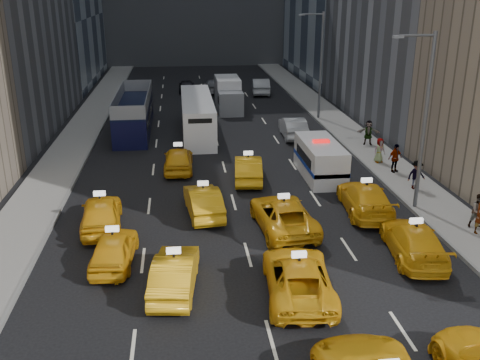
# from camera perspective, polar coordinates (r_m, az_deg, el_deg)

# --- Properties ---
(sidewalk_west) EXTENTS (3.00, 90.00, 0.15)m
(sidewalk_west) POSITION_cam_1_polar(r_m,az_deg,el_deg) (39.82, -17.63, 3.18)
(sidewalk_west) COLOR gray
(sidewalk_west) RESTS_ON ground
(sidewalk_east) EXTENTS (3.00, 90.00, 0.15)m
(sidewalk_east) POSITION_cam_1_polar(r_m,az_deg,el_deg) (41.22, 12.39, 4.22)
(sidewalk_east) COLOR gray
(sidewalk_east) RESTS_ON ground
(curb_west) EXTENTS (0.15, 90.00, 0.18)m
(curb_west) POSITION_cam_1_polar(r_m,az_deg,el_deg) (39.56, -15.57, 3.30)
(curb_west) COLOR slate
(curb_west) RESTS_ON ground
(curb_east) EXTENTS (0.15, 90.00, 0.18)m
(curb_east) POSITION_cam_1_polar(r_m,az_deg,el_deg) (40.78, 10.45, 4.21)
(curb_east) COLOR slate
(curb_east) RESTS_ON ground
(streetlight_near) EXTENTS (2.15, 0.22, 9.00)m
(streetlight_near) POSITION_cam_1_polar(r_m,az_deg,el_deg) (27.90, 18.95, 6.40)
(streetlight_near) COLOR #595B60
(streetlight_near) RESTS_ON ground
(streetlight_far) EXTENTS (2.15, 0.22, 9.00)m
(streetlight_far) POSITION_cam_1_polar(r_m,az_deg,el_deg) (46.46, 8.50, 12.32)
(streetlight_far) COLOR #595B60
(streetlight_far) RESTS_ON ground
(taxi_8) EXTENTS (1.91, 4.18, 1.39)m
(taxi_8) POSITION_cam_1_polar(r_m,az_deg,el_deg) (22.97, -13.30, -7.16)
(taxi_8) COLOR #E8A213
(taxi_8) RESTS_ON ground
(taxi_9) EXTENTS (2.04, 4.53, 1.44)m
(taxi_9) POSITION_cam_1_polar(r_m,az_deg,el_deg) (20.73, -6.99, -9.79)
(taxi_9) COLOR #E8A213
(taxi_9) RESTS_ON ground
(taxi_10) EXTENTS (2.85, 5.40, 1.45)m
(taxi_10) POSITION_cam_1_polar(r_m,az_deg,el_deg) (20.43, 6.22, -10.24)
(taxi_10) COLOR #E8A213
(taxi_10) RESTS_ON ground
(taxi_11) EXTENTS (2.70, 5.23, 1.45)m
(taxi_11) POSITION_cam_1_polar(r_m,az_deg,el_deg) (24.10, 18.04, -6.21)
(taxi_11) COLOR #E8A213
(taxi_11) RESTS_ON ground
(taxi_12) EXTENTS (2.21, 4.74, 1.57)m
(taxi_12) POSITION_cam_1_polar(r_m,az_deg,el_deg) (26.33, -14.58, -3.43)
(taxi_12) COLOR #E8A213
(taxi_12) RESTS_ON ground
(taxi_13) EXTENTS (2.01, 4.60, 1.47)m
(taxi_13) POSITION_cam_1_polar(r_m,az_deg,el_deg) (27.08, -3.93, -2.25)
(taxi_13) COLOR #E8A213
(taxi_13) RESTS_ON ground
(taxi_14) EXTENTS (2.84, 5.47, 1.47)m
(taxi_14) POSITION_cam_1_polar(r_m,az_deg,el_deg) (25.51, 4.63, -3.71)
(taxi_14) COLOR #E8A213
(taxi_14) RESTS_ON ground
(taxi_15) EXTENTS (2.62, 5.45, 1.53)m
(taxi_15) POSITION_cam_1_polar(r_m,az_deg,el_deg) (28.02, 13.21, -1.91)
(taxi_15) COLOR #E8A213
(taxi_15) RESTS_ON ground
(taxi_16) EXTENTS (1.92, 4.47, 1.50)m
(taxi_16) POSITION_cam_1_polar(r_m,az_deg,el_deg) (33.70, -6.58, 2.22)
(taxi_16) COLOR #E8A213
(taxi_16) RESTS_ON ground
(taxi_17) EXTENTS (2.03, 4.65, 1.49)m
(taxi_17) POSITION_cam_1_polar(r_m,az_deg,el_deg) (31.77, 0.87, 1.23)
(taxi_17) COLOR #E8A213
(taxi_17) RESTS_ON ground
(nypd_van) EXTENTS (2.63, 5.58, 2.32)m
(nypd_van) POSITION_cam_1_polar(r_m,az_deg,el_deg) (32.70, 8.54, 2.12)
(nypd_van) COLOR silver
(nypd_van) RESTS_ON ground
(double_decker) EXTENTS (2.57, 10.90, 3.16)m
(double_decker) POSITION_cam_1_polar(r_m,az_deg,el_deg) (43.43, -11.23, 7.13)
(double_decker) COLOR black
(double_decker) RESTS_ON ground
(city_bus) EXTENTS (3.42, 11.28, 2.87)m
(city_bus) POSITION_cam_1_polar(r_m,az_deg,el_deg) (42.06, -4.59, 6.83)
(city_bus) COLOR silver
(city_bus) RESTS_ON ground
(box_truck) EXTENTS (2.42, 6.42, 2.90)m
(box_truck) POSITION_cam_1_polar(r_m,az_deg,el_deg) (50.34, -1.25, 9.08)
(box_truck) COLOR silver
(box_truck) RESTS_ON ground
(misc_car_0) EXTENTS (1.80, 4.76, 1.55)m
(misc_car_0) POSITION_cam_1_polar(r_m,az_deg,el_deg) (41.29, 5.69, 5.62)
(misc_car_0) COLOR #A3A6AB
(misc_car_0) RESTS_ON ground
(misc_car_1) EXTENTS (2.96, 5.49, 1.46)m
(misc_car_1) POSITION_cam_1_polar(r_m,az_deg,el_deg) (55.42, -10.88, 9.02)
(misc_car_1) COLOR black
(misc_car_1) RESTS_ON ground
(misc_car_2) EXTENTS (2.24, 4.95, 1.41)m
(misc_car_2) POSITION_cam_1_polar(r_m,az_deg,el_deg) (59.18, -2.84, 10.01)
(misc_car_2) COLOR gray
(misc_car_2) RESTS_ON ground
(misc_car_3) EXTENTS (1.73, 4.18, 1.41)m
(misc_car_3) POSITION_cam_1_polar(r_m,az_deg,el_deg) (59.24, -5.72, 9.95)
(misc_car_3) COLOR black
(misc_car_3) RESTS_ON ground
(misc_car_4) EXTENTS (2.23, 5.19, 1.66)m
(misc_car_4) POSITION_cam_1_polar(r_m,az_deg,el_deg) (58.24, 2.22, 9.98)
(misc_car_4) COLOR #979A9E
(misc_car_4) RESTS_ON ground
(pedestrian_1) EXTENTS (0.82, 0.46, 1.67)m
(pedestrian_1) POSITION_cam_1_polar(r_m,az_deg,el_deg) (27.62, 24.12, -3.03)
(pedestrian_1) COLOR gray
(pedestrian_1) RESTS_ON sidewalk_east
(pedestrian_2) EXTENTS (1.14, 0.62, 1.66)m
(pedestrian_2) POSITION_cam_1_polar(r_m,az_deg,el_deg) (31.59, 18.29, 0.53)
(pedestrian_2) COLOR gray
(pedestrian_2) RESTS_ON sidewalk_east
(pedestrian_3) EXTENTS (1.14, 0.81, 1.77)m
(pedestrian_3) POSITION_cam_1_polar(r_m,az_deg,el_deg) (34.10, 16.21, 2.26)
(pedestrian_3) COLOR gray
(pedestrian_3) RESTS_ON sidewalk_east
(pedestrian_4) EXTENTS (0.86, 0.60, 1.60)m
(pedestrian_4) POSITION_cam_1_polar(r_m,az_deg,el_deg) (35.78, 14.65, 3.09)
(pedestrian_4) COLOR gray
(pedestrian_4) RESTS_ON sidewalk_east
(pedestrian_5) EXTENTS (1.70, 0.93, 1.76)m
(pedestrian_5) POSITION_cam_1_polar(r_m,az_deg,el_deg) (39.69, 13.54, 4.95)
(pedestrian_5) COLOR gray
(pedestrian_5) RESTS_ON sidewalk_east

